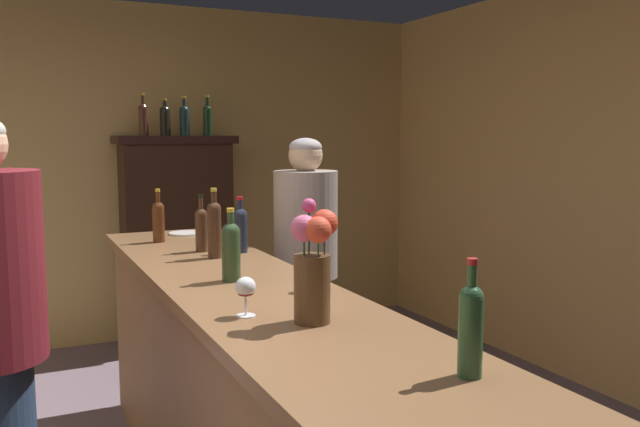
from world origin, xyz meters
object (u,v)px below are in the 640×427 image
Objects in this scene: wine_bottle_syrah at (214,227)px; bartender at (306,266)px; wine_bottle_riesling at (201,227)px; display_bottle_midright at (207,118)px; wine_glass_mid at (316,263)px; flower_arrangement at (313,264)px; bar_counter at (246,407)px; display_bottle_left at (143,118)px; wine_glass_front at (246,289)px; wine_bottle_malbec at (471,325)px; display_bottle_center at (184,119)px; cheese_plate at (186,233)px; wine_bottle_pinot at (240,227)px; display_bottle_midleft at (165,119)px; wine_bottle_chardonnay at (158,219)px; display_cabinet at (177,236)px; wine_bottle_rose at (231,249)px.

bartender is (0.64, 0.36, -0.31)m from wine_bottle_syrah.
wine_bottle_riesling is 0.93× the size of display_bottle_midright.
wine_glass_mid is 0.38× the size of flower_arrangement.
flower_arrangement is 1.74m from bartender.
bar_counter is 10.16× the size of display_bottle_left.
wine_bottle_malbec is at bearing -67.13° from wine_glass_front.
wine_glass_mid is 2.91m from display_bottle_center.
bar_counter is 2.94m from display_bottle_midright.
display_bottle_center is 0.96× the size of display_bottle_midright.
display_bottle_center is at bearing 79.45° from wine_glass_front.
bar_counter is 15.98× the size of cheese_plate.
display_bottle_midright is (0.39, 1.94, 0.59)m from wine_bottle_pinot.
wine_bottle_syrah is at bearing 43.24° from bartender.
flower_arrangement is at bearing 80.57° from bartender.
bartender is at bearing -76.02° from display_bottle_midleft.
wine_glass_mid is at bearing 81.46° from bartender.
display_bottle_left reaches higher than display_bottle_midright.
display_cabinet is at bearing 73.20° from wine_bottle_chardonnay.
wine_bottle_riesling is at bearing -107.04° from display_bottle_midright.
flower_arrangement is at bearing -86.05° from wine_bottle_rose.
display_cabinet reaches higher than cheese_plate.
wine_bottle_malbec is 1.05× the size of display_bottle_midleft.
wine_bottle_riesling is 0.20m from wine_bottle_syrah.
wine_bottle_pinot reaches higher than wine_glass_front.
wine_bottle_syrah is 1.12× the size of display_bottle_center.
display_bottle_midright is (0.49, 1.22, 0.71)m from cheese_plate.
wine_bottle_riesling is at bearing 92.90° from wine_bottle_syrah.
display_cabinet reaches higher than wine_glass_front.
wine_bottle_malbec is at bearing -86.47° from wine_bottle_riesling.
wine_bottle_syrah is (0.01, -0.20, 0.03)m from wine_bottle_riesling.
wine_glass_mid is at bearing 87.63° from wine_bottle_malbec.
cheese_plate is (0.20, 0.22, -0.12)m from wine_bottle_chardonnay.
cheese_plate is 1.44m from display_bottle_center.
wine_bottle_riesling is (0.13, -0.39, -0.00)m from wine_bottle_chardonnay.
wine_bottle_rose reaches higher than wine_bottle_pinot.
flower_arrangement reaches higher than wine_bottle_malbec.
display_bottle_midleft is 0.33m from display_bottle_midright.
wine_bottle_syrah is 0.86× the size of flower_arrangement.
display_cabinet is 5.52× the size of wine_bottle_malbec.
display_bottle_midleft is 0.17× the size of bartender.
display_bottle_left is at bearing 92.91° from wine_bottle_pinot.
cheese_plate is at bearing 85.37° from bar_counter.
wine_bottle_riesling reaches higher than cheese_plate.
wine_glass_front is 0.34× the size of flower_arrangement.
bartender is (0.35, -1.67, 0.03)m from display_cabinet.
flower_arrangement is 3.33m from display_bottle_midright.
wine_bottle_riesling is 1.04× the size of display_bottle_midleft.
display_cabinet is 5.60× the size of wine_bottle_riesling.
wine_bottle_malbec is at bearing -82.28° from bar_counter.
display_bottle_left is (0.10, 3.23, 0.53)m from flower_arrangement.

